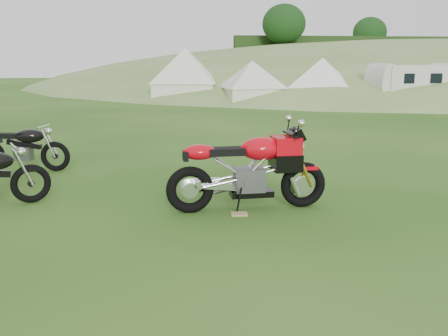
{
  "coord_description": "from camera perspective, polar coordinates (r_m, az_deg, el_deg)",
  "views": [
    {
      "loc": [
        -0.69,
        -5.39,
        2.13
      ],
      "look_at": [
        0.05,
        0.4,
        0.87
      ],
      "focal_mm": 40.0,
      "sensor_mm": 36.0,
      "label": 1
    }
  ],
  "objects": [
    {
      "name": "hedgerow",
      "position": [
        51.71,
        21.57,
        9.0
      ],
      "size": [
        36.0,
        1.2,
        8.6
      ],
      "primitive_type": null,
      "color": "black",
      "rests_on": "ground"
    },
    {
      "name": "sport_motorcycle",
      "position": [
        7.14,
        2.74,
        0.4
      ],
      "size": [
        2.26,
        0.67,
        1.34
      ],
      "primitive_type": null,
      "rotation": [
        0.0,
        0.0,
        0.05
      ],
      "color": "red",
      "rests_on": "ground"
    },
    {
      "name": "ground",
      "position": [
        5.83,
        0.03,
        -9.19
      ],
      "size": [
        120.0,
        120.0,
        0.0
      ],
      "primitive_type": "plane",
      "color": "#1A430E",
      "rests_on": "ground"
    },
    {
      "name": "vintage_moto_d",
      "position": [
        10.5,
        -22.08,
        2.28
      ],
      "size": [
        1.88,
        0.78,
        0.96
      ],
      "primitive_type": null,
      "rotation": [
        0.0,
        0.0,
        -0.2
      ],
      "color": "black",
      "rests_on": "ground"
    },
    {
      "name": "hillside",
      "position": [
        51.71,
        21.57,
        9.0
      ],
      "size": [
        80.0,
        64.0,
        8.0
      ],
      "primitive_type": "ellipsoid",
      "color": "#5F7E40",
      "rests_on": "ground"
    },
    {
      "name": "tent_mid",
      "position": [
        25.02,
        3.22,
        9.95
      ],
      "size": [
        2.93,
        2.93,
        2.31
      ],
      "primitive_type": null,
      "rotation": [
        0.0,
        0.0,
        0.11
      ],
      "color": "silver",
      "rests_on": "ground"
    },
    {
      "name": "plywood_board",
      "position": [
        7.06,
        1.76,
        -5.27
      ],
      "size": [
        0.24,
        0.2,
        0.02
      ],
      "primitive_type": "cube",
      "rotation": [
        0.0,
        0.0,
        -0.08
      ],
      "color": "tan",
      "rests_on": "ground"
    },
    {
      "name": "caravan",
      "position": [
        25.37,
        20.65,
        8.83
      ],
      "size": [
        4.4,
        2.45,
        1.95
      ],
      "primitive_type": null,
      "rotation": [
        0.0,
        0.0,
        0.15
      ],
      "color": "beige",
      "rests_on": "ground"
    },
    {
      "name": "tent_right",
      "position": [
        25.39,
        11.14,
        9.88
      ],
      "size": [
        3.68,
        3.68,
        2.4
      ],
      "primitive_type": null,
      "rotation": [
        0.0,
        0.0,
        -0.43
      ],
      "color": "white",
      "rests_on": "ground"
    },
    {
      "name": "tent_left",
      "position": [
        27.04,
        -4.4,
        10.55
      ],
      "size": [
        3.69,
        3.69,
        2.73
      ],
      "primitive_type": null,
      "rotation": [
        0.0,
        0.0,
        -0.19
      ],
      "color": "silver",
      "rests_on": "ground"
    }
  ]
}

